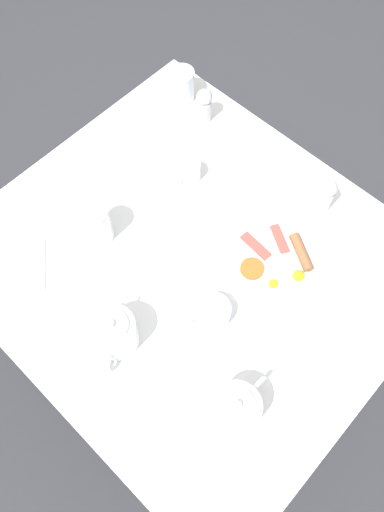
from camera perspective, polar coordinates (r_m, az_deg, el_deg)
name	(u,v)px	position (r m, az deg, el deg)	size (l,w,h in m)	color
ground_plane	(192,339)	(2.01, 0.00, -9.47)	(8.00, 8.00, 0.00)	#333338
table	(192,270)	(1.39, 0.00, -1.57)	(1.00, 1.11, 0.72)	white
breakfast_plate	(278,263)	(1.33, 9.75, -0.80)	(0.27, 0.27, 0.04)	white
teapot_near	(114,333)	(1.21, -8.86, -8.72)	(0.18, 0.11, 0.13)	white
teapot_far	(236,409)	(1.16, 5.06, -17.03)	(0.20, 0.11, 0.13)	white
teacup_with_saucer_left	(212,313)	(1.24, 2.34, -6.58)	(0.14, 0.14, 0.06)	white
water_glass_tall	(382,296)	(1.31, 20.93, -4.28)	(0.08, 0.08, 0.12)	white
water_glass_short	(96,223)	(1.33, -10.87, 3.69)	(0.08, 0.08, 0.13)	white
wine_glass_spare	(182,85)	(1.63, -1.15, 18.97)	(0.08, 0.08, 0.10)	white
creamer_jug	(190,171)	(1.44, -0.24, 9.70)	(0.08, 0.06, 0.06)	white
pepper_grinder	(326,195)	(1.41, 15.06, 6.79)	(0.05, 0.05, 0.12)	#BCBCC1
salt_grinder	(204,105)	(1.56, 1.41, 16.91)	(0.05, 0.05, 0.12)	#BCBCC1
napkin_folded	(21,265)	(1.39, -18.96, -1.03)	(0.19, 0.20, 0.01)	white
fork_by_plate	(93,165)	(1.52, -11.19, 10.17)	(0.16, 0.07, 0.00)	silver
knife_by_plate	(177,237)	(1.36, -1.74, 2.15)	(0.22, 0.05, 0.00)	silver
spoon_for_tea	(144,140)	(1.55, -5.46, 13.06)	(0.09, 0.13, 0.00)	silver
fork_spare	(240,161)	(1.50, 5.52, 10.80)	(0.03, 0.17, 0.00)	silver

